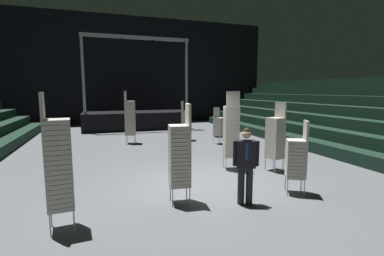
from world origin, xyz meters
The scene contains 13 objects.
ground_plane centered at (0.00, 0.00, -0.05)m, with size 22.00×30.00×0.10m, color #515459.
arena_end_wall centered at (0.00, 15.00, 4.00)m, with size 22.00×0.30×8.00m, color black.
stage_riser centered at (0.00, 11.40, 0.66)m, with size 6.73×2.53×5.73m.
man_with_tie centered at (0.66, -1.72, 0.97)m, with size 0.56×0.36×1.71m.
chair_stack_front_left centered at (-3.03, -1.68, 1.24)m, with size 0.48×0.48×2.48m.
chair_stack_front_right centered at (2.99, 4.88, 0.86)m, with size 0.59×0.59×1.71m.
chair_stack_mid_left centered at (2.15, -1.53, 0.90)m, with size 0.60×0.60×1.79m.
chair_stack_mid_right centered at (1.81, 6.34, 0.98)m, with size 0.59×0.59×1.96m.
chair_stack_mid_centre centered at (1.61, 0.90, 1.24)m, with size 0.53×0.53×2.48m.
chair_stack_rear_left centered at (-0.96, 6.35, 1.24)m, with size 0.54×0.54×2.48m.
chair_stack_rear_right centered at (-0.67, -1.19, 1.11)m, with size 0.48×0.48×2.22m.
chair_stack_rear_centre centered at (2.83, 0.31, 1.07)m, with size 0.54×0.54×2.14m.
equipment_road_case centered at (4.04, 6.78, 0.37)m, with size 0.90×0.60×0.74m, color black.
Camera 1 is at (-2.31, -6.93, 2.50)m, focal length 26.04 mm.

